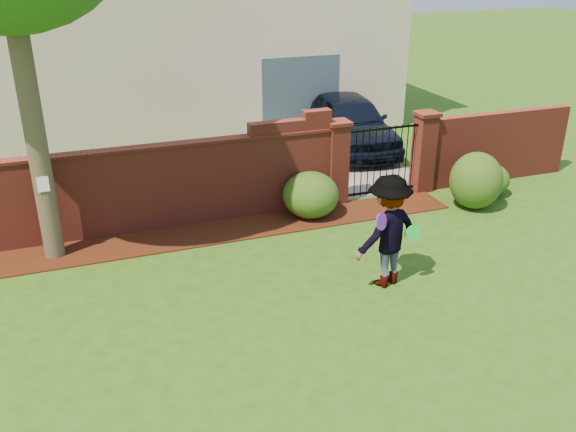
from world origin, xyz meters
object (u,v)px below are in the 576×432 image
object	(u,v)px
frisbee_green	(413,233)
car	(353,124)
man	(389,232)
frisbee_purple	(381,222)

from	to	relation	value
frisbee_green	car	bearing A→B (deg)	71.86
car	frisbee_green	size ratio (longest dim) A/B	15.58
man	frisbee_green	xyz separation A→B (m)	(0.35, -0.18, 0.00)
car	frisbee_purple	distance (m)	7.80
car	frisbee_purple	world-z (taller)	car
man	frisbee_purple	size ratio (longest dim) A/B	6.84
man	frisbee_green	world-z (taller)	man
frisbee_purple	frisbee_green	bearing A→B (deg)	5.25
car	frisbee_green	bearing A→B (deg)	-102.81
frisbee_purple	car	bearing A→B (deg)	67.44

